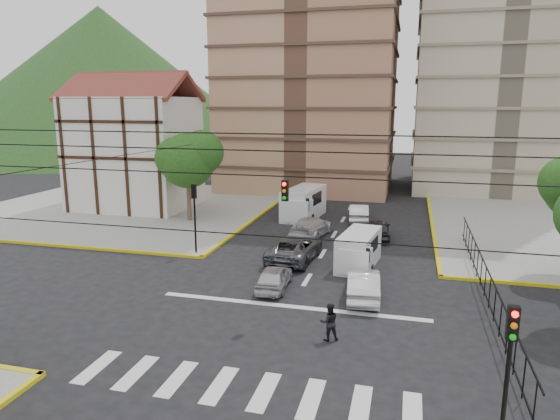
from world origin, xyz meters
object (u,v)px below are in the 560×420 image
(traffic_light_se, at_px, (509,359))
(traffic_light_nw, at_px, (194,207))
(van_right_lane, at_px, (358,251))
(car_silver_front_left, at_px, (274,277))
(car_white_front_right, at_px, (363,284))
(van_left_lane, at_px, (303,204))
(pedestrian_crosswalk, at_px, (329,322))

(traffic_light_se, xyz_separation_m, traffic_light_nw, (-15.60, 15.60, 0.00))
(traffic_light_se, bearing_deg, van_right_lane, 108.83)
(van_right_lane, xyz_separation_m, car_silver_front_left, (-3.86, -4.55, -0.37))
(traffic_light_nw, bearing_deg, car_white_front_right, -22.84)
(van_right_lane, relative_size, car_silver_front_left, 1.30)
(van_right_lane, bearing_deg, traffic_light_nw, -172.13)
(van_left_lane, distance_m, car_white_front_right, 17.58)
(traffic_light_nw, bearing_deg, pedestrian_crosswalk, -43.40)
(car_white_front_right, distance_m, pedestrian_crosswalk, 4.99)
(van_right_lane, xyz_separation_m, car_white_front_right, (0.74, -4.66, -0.28))
(van_right_lane, bearing_deg, traffic_light_se, -63.42)
(traffic_light_nw, xyz_separation_m, car_silver_front_left, (6.41, -4.53, -2.49))
(van_left_lane, bearing_deg, pedestrian_crosswalk, -67.21)
(van_left_lane, bearing_deg, traffic_light_nw, -103.01)
(pedestrian_crosswalk, bearing_deg, car_white_front_right, -122.70)
(traffic_light_nw, height_order, van_right_lane, traffic_light_nw)
(car_silver_front_left, height_order, car_white_front_right, car_white_front_right)
(pedestrian_crosswalk, bearing_deg, van_right_lane, -113.15)
(traffic_light_se, height_order, van_right_lane, traffic_light_se)
(van_left_lane, relative_size, car_white_front_right, 1.35)
(van_right_lane, height_order, pedestrian_crosswalk, van_right_lane)
(traffic_light_se, relative_size, van_left_lane, 0.74)
(traffic_light_se, distance_m, car_white_front_right, 12.12)
(traffic_light_se, bearing_deg, car_white_front_right, 112.71)
(traffic_light_se, xyz_separation_m, van_left_lane, (-11.12, 27.27, -1.87))
(van_left_lane, height_order, pedestrian_crosswalk, van_left_lane)
(car_white_front_right, bearing_deg, van_left_lane, -73.68)
(car_white_front_right, bearing_deg, pedestrian_crosswalk, 73.81)
(van_left_lane, height_order, car_white_front_right, van_left_lane)
(van_right_lane, distance_m, car_silver_front_left, 5.98)
(traffic_light_se, relative_size, van_right_lane, 0.93)
(car_silver_front_left, relative_size, pedestrian_crosswalk, 2.30)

